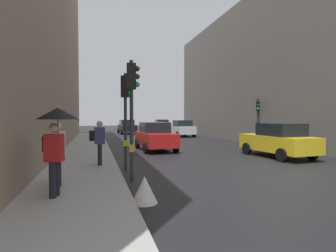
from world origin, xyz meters
TOP-DOWN VIEW (x-y plane):
  - ground_plane at (0.00, 0.00)m, footprint 120.00×120.00m
  - sidewalk_kerb at (-6.94, 6.00)m, footprint 2.70×40.00m
  - building_facade_right at (11.58, 10.90)m, footprint 12.00×32.37m
  - traffic_light_near_left at (-5.26, 0.49)m, footprint 0.44×0.27m
  - traffic_light_near_right at (-5.26, 2.29)m, footprint 0.45×0.34m
  - traffic_light_mid_street at (5.27, 9.11)m, footprint 0.36×0.44m
  - car_white_compact at (2.65, 19.19)m, footprint 2.08×4.23m
  - car_dark_suv at (-2.52, 25.75)m, footprint 2.21×4.30m
  - car_silver_hatchback at (2.86, 29.25)m, footprint 2.16×4.27m
  - car_yellow_taxi at (2.73, 3.51)m, footprint 2.22×4.30m
  - car_red_sedan at (-2.80, 8.06)m, footprint 2.12×4.25m
  - pedestrian_with_umbrella at (-7.33, -1.46)m, footprint 1.00×1.00m
  - pedestrian_with_grey_backpack at (-6.32, 2.68)m, footprint 0.61×0.36m
  - pedestrian_with_black_backpack at (-7.50, -0.33)m, footprint 0.63×0.38m
  - warning_sign_triangle at (-5.31, -1.99)m, footprint 0.64×0.64m

SIDE VIEW (x-z plane):
  - ground_plane at x=0.00m, z-range 0.00..0.00m
  - sidewalk_kerb at x=-6.94m, z-range 0.00..0.16m
  - warning_sign_triangle at x=-5.31m, z-range 0.00..0.65m
  - car_white_compact at x=2.65m, z-range 0.00..1.76m
  - car_dark_suv at x=-2.52m, z-range 0.00..1.76m
  - car_silver_hatchback at x=2.86m, z-range 0.00..1.76m
  - car_yellow_taxi at x=2.73m, z-range 0.00..1.76m
  - car_red_sedan at x=-2.80m, z-range 0.00..1.76m
  - pedestrian_with_grey_backpack at x=-6.32m, z-range 0.28..2.05m
  - pedestrian_with_black_backpack at x=-7.50m, z-range 0.28..2.05m
  - pedestrian_with_umbrella at x=-7.33m, z-range 0.77..2.91m
  - traffic_light_mid_street at x=5.27m, z-range 0.66..4.16m
  - traffic_light_near_right at x=-5.26m, z-range 0.72..4.52m
  - traffic_light_near_left at x=-5.26m, z-range 0.74..4.68m
  - building_facade_right at x=11.58m, z-range 0.00..12.03m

